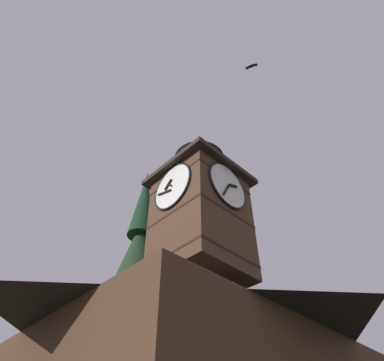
# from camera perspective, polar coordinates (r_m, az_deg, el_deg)

# --- Properties ---
(clock_tower) EXTENTS (4.12, 4.12, 8.54)m
(clock_tower) POSITION_cam_1_polar(r_m,az_deg,el_deg) (16.72, 1.32, -4.44)
(clock_tower) COLOR #4C3323
(clock_tower) RESTS_ON building_main
(pine_tree_behind) EXTENTS (5.57, 5.57, 19.70)m
(pine_tree_behind) POSITION_cam_1_polar(r_m,az_deg,el_deg) (20.69, -10.05, -23.42)
(pine_tree_behind) COLOR #473323
(pine_tree_behind) RESTS_ON ground_plane
(moon) EXTENTS (1.65, 1.65, 1.65)m
(moon) POSITION_cam_1_polar(r_m,az_deg,el_deg) (53.70, -17.27, -23.90)
(moon) COLOR silver
(flying_bird_high) EXTENTS (0.41, 0.70, 0.13)m
(flying_bird_high) POSITION_cam_1_polar(r_m,az_deg,el_deg) (21.77, 9.47, 17.56)
(flying_bird_high) COLOR black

